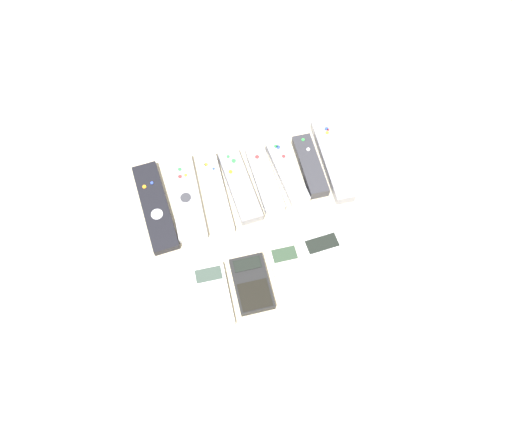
{
  "coord_description": "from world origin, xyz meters",
  "views": [
    {
      "loc": [
        -0.13,
        -0.41,
        0.93
      ],
      "look_at": [
        0.0,
        0.04,
        0.01
      ],
      "focal_mm": 35.0,
      "sensor_mm": 36.0,
      "label": 1
    }
  ],
  "objects_px": {
    "remote_0": "(155,207)",
    "remote_3": "(240,186)",
    "calculator_0": "(213,296)",
    "remote_2": "(215,193)",
    "calculator_2": "(290,276)",
    "remote_1": "(186,197)",
    "remote_4": "(264,179)",
    "calculator_1": "(252,284)",
    "calculator_3": "(330,265)",
    "remote_7": "(332,160)",
    "remote_5": "(287,172)",
    "remote_6": "(310,166)"
  },
  "relations": [
    {
      "from": "remote_3",
      "to": "remote_6",
      "type": "distance_m",
      "value": 0.16
    },
    {
      "from": "calculator_1",
      "to": "calculator_3",
      "type": "xyz_separation_m",
      "value": [
        0.16,
        -0.0,
        -0.0
      ]
    },
    {
      "from": "calculator_0",
      "to": "remote_0",
      "type": "bearing_deg",
      "value": 110.89
    },
    {
      "from": "remote_6",
      "to": "remote_2",
      "type": "bearing_deg",
      "value": -175.67
    },
    {
      "from": "remote_1",
      "to": "remote_4",
      "type": "xyz_separation_m",
      "value": [
        0.17,
        -0.0,
        0.0
      ]
    },
    {
      "from": "remote_3",
      "to": "calculator_3",
      "type": "bearing_deg",
      "value": -63.17
    },
    {
      "from": "remote_1",
      "to": "calculator_2",
      "type": "height_order",
      "value": "remote_1"
    },
    {
      "from": "remote_4",
      "to": "remote_0",
      "type": "bearing_deg",
      "value": 179.97
    },
    {
      "from": "remote_1",
      "to": "remote_3",
      "type": "relative_size",
      "value": 1.13
    },
    {
      "from": "remote_3",
      "to": "remote_4",
      "type": "xyz_separation_m",
      "value": [
        0.06,
        0.0,
        0.0
      ]
    },
    {
      "from": "remote_1",
      "to": "calculator_1",
      "type": "relative_size",
      "value": 1.74
    },
    {
      "from": "remote_5",
      "to": "remote_7",
      "type": "relative_size",
      "value": 0.78
    },
    {
      "from": "remote_0",
      "to": "remote_6",
      "type": "height_order",
      "value": "remote_6"
    },
    {
      "from": "remote_0",
      "to": "calculator_0",
      "type": "xyz_separation_m",
      "value": [
        0.07,
        -0.22,
        -0.0
      ]
    },
    {
      "from": "remote_2",
      "to": "calculator_2",
      "type": "xyz_separation_m",
      "value": [
        0.1,
        -0.22,
        -0.0
      ]
    },
    {
      "from": "remote_0",
      "to": "remote_4",
      "type": "distance_m",
      "value": 0.24
    },
    {
      "from": "remote_0",
      "to": "calculator_0",
      "type": "distance_m",
      "value": 0.23
    },
    {
      "from": "remote_7",
      "to": "calculator_2",
      "type": "xyz_separation_m",
      "value": [
        -0.17,
        -0.23,
        -0.01
      ]
    },
    {
      "from": "remote_3",
      "to": "remote_2",
      "type": "bearing_deg",
      "value": 179.22
    },
    {
      "from": "remote_3",
      "to": "calculator_2",
      "type": "distance_m",
      "value": 0.23
    },
    {
      "from": "calculator_0",
      "to": "calculator_3",
      "type": "distance_m",
      "value": 0.24
    },
    {
      "from": "remote_2",
      "to": "remote_6",
      "type": "relative_size",
      "value": 1.27
    },
    {
      "from": "remote_2",
      "to": "calculator_2",
      "type": "relative_size",
      "value": 1.48
    },
    {
      "from": "remote_1",
      "to": "remote_6",
      "type": "distance_m",
      "value": 0.28
    },
    {
      "from": "remote_7",
      "to": "calculator_1",
      "type": "relative_size",
      "value": 1.81
    },
    {
      "from": "remote_1",
      "to": "remote_7",
      "type": "relative_size",
      "value": 0.96
    },
    {
      "from": "remote_3",
      "to": "calculator_0",
      "type": "distance_m",
      "value": 0.25
    },
    {
      "from": "remote_7",
      "to": "calculator_0",
      "type": "relative_size",
      "value": 1.64
    },
    {
      "from": "remote_1",
      "to": "calculator_2",
      "type": "distance_m",
      "value": 0.28
    },
    {
      "from": "remote_7",
      "to": "remote_6",
      "type": "bearing_deg",
      "value": -175.25
    },
    {
      "from": "remote_4",
      "to": "calculator_1",
      "type": "xyz_separation_m",
      "value": [
        -0.09,
        -0.22,
        -0.0
      ]
    },
    {
      "from": "remote_3",
      "to": "remote_1",
      "type": "bearing_deg",
      "value": 175.0
    },
    {
      "from": "remote_5",
      "to": "calculator_3",
      "type": "bearing_deg",
      "value": -89.3
    },
    {
      "from": "remote_3",
      "to": "remote_6",
      "type": "relative_size",
      "value": 1.17
    },
    {
      "from": "remote_0",
      "to": "remote_3",
      "type": "relative_size",
      "value": 1.19
    },
    {
      "from": "remote_1",
      "to": "calculator_0",
      "type": "distance_m",
      "value": 0.23
    },
    {
      "from": "remote_5",
      "to": "remote_6",
      "type": "relative_size",
      "value": 1.07
    },
    {
      "from": "remote_2",
      "to": "remote_7",
      "type": "xyz_separation_m",
      "value": [
        0.27,
        0.01,
        0.0
      ]
    },
    {
      "from": "calculator_3",
      "to": "remote_1",
      "type": "bearing_deg",
      "value": 134.86
    },
    {
      "from": "calculator_3",
      "to": "remote_7",
      "type": "bearing_deg",
      "value": 67.61
    },
    {
      "from": "remote_5",
      "to": "remote_7",
      "type": "distance_m",
      "value": 0.1
    },
    {
      "from": "remote_2",
      "to": "calculator_2",
      "type": "height_order",
      "value": "remote_2"
    },
    {
      "from": "remote_5",
      "to": "calculator_3",
      "type": "distance_m",
      "value": 0.23
    },
    {
      "from": "remote_2",
      "to": "calculator_2",
      "type": "bearing_deg",
      "value": -64.18
    },
    {
      "from": "remote_1",
      "to": "calculator_0",
      "type": "relative_size",
      "value": 1.58
    },
    {
      "from": "calculator_2",
      "to": "calculator_3",
      "type": "relative_size",
      "value": 0.93
    },
    {
      "from": "remote_4",
      "to": "calculator_3",
      "type": "relative_size",
      "value": 1.16
    },
    {
      "from": "remote_6",
      "to": "remote_1",
      "type": "bearing_deg",
      "value": -177.5
    },
    {
      "from": "remote_7",
      "to": "remote_3",
      "type": "bearing_deg",
      "value": -174.7
    },
    {
      "from": "remote_2",
      "to": "calculator_1",
      "type": "distance_m",
      "value": 0.22
    }
  ]
}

